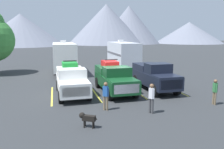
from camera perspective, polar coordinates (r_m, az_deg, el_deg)
ground_plane at (r=18.47m, az=0.70°, el=-4.15°), size 240.00×240.00×0.00m
pickup_truck_a at (r=17.58m, az=-9.93°, el=-1.25°), size 2.28×5.46×2.48m
pickup_truck_b at (r=18.09m, az=0.52°, el=-0.71°), size 2.30×5.75×2.49m
pickup_truck_c at (r=19.04m, az=10.39°, el=-0.29°), size 2.20×5.42×2.25m
lot_stripe_a at (r=17.84m, az=-14.55°, el=-4.98°), size 0.12×5.50×0.01m
lot_stripe_b at (r=18.08m, az=-4.23°, el=-4.48°), size 0.12×5.50×0.01m
lot_stripe_c at (r=18.87m, az=5.52°, el=-3.89°), size 0.12×5.50×0.01m
lot_stripe_d at (r=20.16m, az=14.24°, el=-3.25°), size 0.12×5.50×0.01m
camper_trailer_a at (r=27.20m, az=-11.72°, el=4.43°), size 2.46×8.53×3.76m
camper_trailer_b at (r=28.93m, az=2.73°, el=4.95°), size 2.49×8.08×3.77m
person_a at (r=13.41m, az=9.69°, el=-5.34°), size 0.31×0.34×1.73m
person_b at (r=16.22m, az=24.00°, el=-3.55°), size 0.23×0.37×1.66m
person_c at (r=13.76m, az=-1.56°, el=-4.86°), size 0.33×0.30×1.71m
dog at (r=11.49m, az=-6.30°, el=-10.49°), size 0.84×0.59×0.74m
mountain_ridge at (r=101.90m, az=-14.30°, el=11.51°), size 156.00×42.38×17.98m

